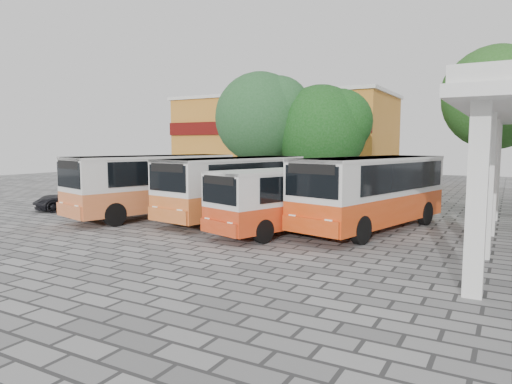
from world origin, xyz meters
The scene contains 10 objects.
ground centered at (0.00, 0.00, 0.00)m, with size 90.00×90.00×0.00m, color slate.
shophouse_block centered at (-11.00, 25.99, 4.16)m, with size 20.40×10.40×8.30m.
bus_far_left centered at (-7.43, 3.16, 1.81)m, with size 4.86×9.18×3.13m.
bus_centre_left centered at (-3.30, 4.38, 1.77)m, with size 3.94×8.81×3.05m.
bus_centre_right centered at (0.34, 2.86, 1.54)m, with size 4.45×7.88×2.67m.
bus_far_right centered at (3.35, 4.90, 1.83)m, with size 4.73×9.23×3.15m.
tree_left centered at (-6.39, 12.87, 5.71)m, with size 6.41×6.11×8.56m.
tree_middle centered at (-2.51, 14.11, 4.78)m, with size 6.35×6.05×7.61m.
tree_right centered at (7.64, 15.63, 6.60)m, with size 6.28×5.98×9.40m.
parked_car centered at (-13.17, 2.96, 0.60)m, with size 2.00×4.34×1.21m, color black.
Camera 1 is at (8.52, -14.53, 3.70)m, focal length 32.00 mm.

